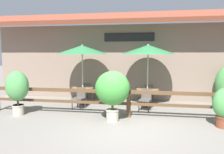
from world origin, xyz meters
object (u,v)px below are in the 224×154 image
dining_table_middle (147,92)px  chair_middle_streetside (145,99)px  potted_plant_small_flowering (112,90)px  patio_umbrella_near (82,50)px  potted_plant_broad_leaf (17,88)px  chair_near_wallside (89,91)px  chair_near_streetside (80,97)px  dining_table_near (83,91)px  patio_umbrella_middle (148,50)px  chair_middle_wallside (148,92)px

dining_table_middle → chair_middle_streetside: bearing=-95.2°
dining_table_middle → potted_plant_small_flowering: potted_plant_small_flowering is taller
patio_umbrella_near → potted_plant_broad_leaf: size_ratio=1.62×
patio_umbrella_near → chair_near_wallside: (0.06, 0.73, -1.91)m
chair_near_streetside → chair_middle_streetside: (2.65, 0.08, 0.00)m
dining_table_near → chair_middle_streetside: chair_middle_streetside is taller
dining_table_near → chair_near_streetside: 0.75m
patio_umbrella_middle → dining_table_near: bearing=-178.9°
patio_umbrella_middle → potted_plant_broad_leaf: 5.26m
patio_umbrella_near → potted_plant_small_flowering: patio_umbrella_near is taller
chair_middle_streetside → potted_plant_broad_leaf: (-4.55, -1.40, 0.51)m
chair_near_streetside → potted_plant_broad_leaf: potted_plant_broad_leaf is taller
chair_middle_wallside → potted_plant_small_flowering: (-1.15, -2.94, 0.57)m
chair_middle_streetside → potted_plant_broad_leaf: size_ratio=0.53×
patio_umbrella_near → patio_umbrella_middle: (2.81, 0.05, 0.00)m
dining_table_near → potted_plant_broad_leaf: bearing=-131.2°
chair_near_streetside → chair_middle_streetside: size_ratio=1.00×
patio_umbrella_middle → potted_plant_small_flowering: bearing=-116.7°
patio_umbrella_near → chair_near_streetside: size_ratio=3.06×
chair_middle_wallside → dining_table_middle: bearing=74.0°
dining_table_near → chair_middle_streetside: (2.75, -0.65, -0.12)m
chair_near_wallside → potted_plant_broad_leaf: bearing=67.9°
patio_umbrella_near → chair_middle_wallside: patio_umbrella_near is taller
chair_middle_streetside → potted_plant_small_flowering: size_ratio=0.51×
dining_table_middle → patio_umbrella_middle: bearing=-116.6°
dining_table_near → chair_middle_wallside: chair_middle_wallside is taller
patio_umbrella_middle → chair_middle_streetside: 2.04m
chair_near_wallside → potted_plant_small_flowering: size_ratio=0.51×
dining_table_near → potted_plant_broad_leaf: 2.76m
chair_near_streetside → chair_middle_wallside: (2.75, 1.50, 0.00)m
dining_table_near → chair_near_wallside: size_ratio=1.11×
chair_near_streetside → chair_middle_streetside: bearing=16.3°
patio_umbrella_middle → potted_plant_broad_leaf: size_ratio=1.62×
chair_middle_wallside → potted_plant_small_flowering: potted_plant_small_flowering is taller
potted_plant_small_flowering → chair_middle_streetside: bearing=55.2°
chair_near_streetside → chair_near_wallside: (-0.03, 1.47, 0.00)m
patio_umbrella_near → dining_table_middle: patio_umbrella_near is taller
patio_umbrella_near → chair_middle_wallside: bearing=15.0°
chair_near_wallside → dining_table_near: bearing=96.7°
patio_umbrella_near → patio_umbrella_middle: bearing=1.1°
chair_near_streetside → chair_middle_streetside: 2.66m
potted_plant_broad_leaf → potted_plant_small_flowering: (3.49, -0.12, 0.06)m
dining_table_middle → potted_plant_broad_leaf: 5.09m
chair_near_streetside → potted_plant_broad_leaf: (-1.89, -1.32, 0.51)m
potted_plant_small_flowering → chair_near_wallside: bearing=119.2°
chair_near_streetside → patio_umbrella_middle: bearing=30.7°
chair_near_streetside → chair_near_wallside: bearing=105.7°
dining_table_near → potted_plant_small_flowering: (1.69, -2.18, 0.45)m
chair_near_streetside → potted_plant_small_flowering: (1.60, -1.44, 0.57)m
chair_near_streetside → potted_plant_broad_leaf: bearing=-130.5°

